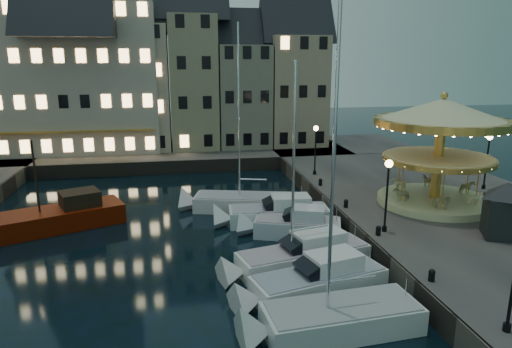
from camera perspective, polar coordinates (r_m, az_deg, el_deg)
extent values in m
plane|color=black|center=(24.65, 0.91, -11.85)|extent=(160.00, 160.00, 0.00)
cube|color=#474442|center=(34.70, 22.33, -3.98)|extent=(16.00, 56.00, 1.30)
cube|color=#474442|center=(50.94, -13.97, 2.19)|extent=(44.00, 12.00, 1.30)
cube|color=#47423A|center=(31.26, 9.74, -5.04)|extent=(0.15, 44.00, 1.30)
cube|color=#47423A|center=(44.97, -11.93, 0.75)|extent=(48.00, 0.15, 1.30)
cylinder|color=black|center=(19.48, 28.86, -16.44)|extent=(0.28, 0.28, 0.30)
cylinder|color=black|center=(27.11, 15.74, -6.60)|extent=(0.28, 0.28, 0.30)
cylinder|color=black|center=(26.56, 15.99, -3.06)|extent=(0.12, 0.12, 3.80)
sphere|color=#FFD18C|center=(26.05, 16.29, 1.25)|extent=(0.44, 0.44, 0.44)
cylinder|color=black|center=(39.14, 7.33, 0.17)|extent=(0.28, 0.28, 0.30)
cylinder|color=black|center=(38.76, 7.41, 2.69)|extent=(0.12, 0.12, 3.80)
sphere|color=#FFD18C|center=(38.41, 7.51, 5.68)|extent=(0.44, 0.44, 0.44)
cylinder|color=black|center=(38.57, 26.56, -1.44)|extent=(0.28, 0.28, 0.30)
cylinder|color=black|center=(38.18, 26.85, 1.09)|extent=(0.12, 0.12, 3.80)
sphere|color=#FFD18C|center=(37.83, 27.19, 4.12)|extent=(0.44, 0.44, 0.44)
cylinder|color=black|center=(21.99, 21.09, -11.89)|extent=(0.28, 0.28, 0.40)
sphere|color=black|center=(21.90, 21.14, -11.37)|extent=(0.30, 0.30, 0.30)
cylinder|color=black|center=(26.42, 15.03, -6.98)|extent=(0.28, 0.28, 0.40)
sphere|color=black|center=(26.35, 15.06, -6.54)|extent=(0.30, 0.30, 0.30)
cylinder|color=black|center=(30.76, 11.17, -3.76)|extent=(0.28, 0.28, 0.40)
sphere|color=black|center=(30.69, 11.19, -3.37)|extent=(0.30, 0.30, 0.30)
cylinder|color=black|center=(35.72, 8.05, -1.12)|extent=(0.28, 0.28, 0.40)
sphere|color=black|center=(35.67, 8.07, -0.78)|extent=(0.30, 0.30, 0.30)
cube|color=gray|center=(54.14, -26.58, 8.40)|extent=(5.00, 8.00, 11.00)
cube|color=slate|center=(52.82, -20.90, 9.40)|extent=(5.60, 8.00, 12.00)
cube|color=tan|center=(52.00, -14.30, 10.37)|extent=(6.20, 8.00, 13.00)
cube|color=gray|center=(51.87, -7.87, 11.21)|extent=(5.00, 8.00, 14.00)
cube|color=gray|center=(52.45, -1.77, 9.72)|extent=(5.60, 8.00, 11.00)
cube|color=tan|center=(53.60, 4.74, 10.31)|extent=(6.20, 8.00, 12.00)
cube|color=#C0B0A1|center=(52.73, -20.99, 11.02)|extent=(16.00, 9.00, 15.00)
cube|color=silver|center=(19.84, 10.62, -17.56)|extent=(6.56, 2.95, 1.30)
cube|color=gray|center=(19.50, 10.71, -15.88)|extent=(6.23, 2.73, 0.10)
cylinder|color=silver|center=(17.16, 9.62, 0.10)|extent=(0.14, 0.14, 11.18)
cube|color=silver|center=(22.30, 7.86, -13.65)|extent=(6.76, 3.67, 1.30)
cube|color=gray|center=(22.00, 7.92, -12.10)|extent=(6.40, 3.43, 0.10)
cube|color=silver|center=(22.21, 9.68, -10.69)|extent=(2.76, 2.16, 0.80)
cube|color=black|center=(21.61, 6.77, -11.60)|extent=(1.44, 1.73, 0.91)
cube|color=silver|center=(24.74, 5.97, -10.68)|extent=(7.42, 3.69, 1.30)
cube|color=gray|center=(24.47, 6.01, -9.25)|extent=(7.03, 3.45, 0.10)
cube|color=silver|center=(24.71, 7.78, -7.99)|extent=(3.00, 2.16, 0.80)
cube|color=black|center=(24.09, 4.83, -8.76)|extent=(1.51, 1.71, 0.95)
cylinder|color=silver|center=(22.67, 4.74, 1.59)|extent=(0.14, 0.14, 9.59)
cube|color=silver|center=(28.88, 5.19, -6.94)|extent=(5.65, 3.65, 1.30)
cube|color=gray|center=(28.64, 5.22, -5.69)|extent=(5.35, 3.41, 0.10)
cube|color=silver|center=(28.47, 6.51, -4.93)|extent=(2.39, 2.09, 0.80)
cube|color=black|center=(28.56, 4.38, -5.03)|extent=(1.36, 1.65, 0.83)
cube|color=silver|center=(30.98, 2.85, -5.41)|extent=(6.80, 2.70, 1.30)
cube|color=gray|center=(30.76, 2.87, -4.24)|extent=(6.46, 2.50, 0.10)
cube|color=silver|center=(30.76, 4.35, -3.42)|extent=(2.64, 1.84, 0.80)
cube|color=black|center=(30.59, 1.89, -3.69)|extent=(1.25, 1.63, 0.92)
cube|color=silver|center=(33.61, -0.67, -3.82)|extent=(8.54, 4.38, 1.30)
cube|color=gray|center=(33.41, -0.67, -2.72)|extent=(8.10, 4.09, 0.10)
cylinder|color=silver|center=(32.34, -2.16, 6.68)|extent=(0.14, 0.14, 11.04)
cube|color=#5C1101|center=(32.80, -23.54, -5.31)|extent=(8.67, 5.85, 1.50)
cube|color=black|center=(32.69, -21.16, -2.93)|extent=(2.99, 2.76, 1.09)
cylinder|color=black|center=(31.88, -25.81, -0.55)|extent=(0.12, 0.12, 4.93)
cylinder|color=#C6C28F|center=(33.13, 21.35, -3.12)|extent=(7.46, 7.46, 0.47)
cylinder|color=gold|center=(32.40, 21.84, 2.17)|extent=(0.65, 0.65, 5.78)
cylinder|color=#C6C28F|center=(32.41, 21.83, 2.01)|extent=(6.90, 6.90, 0.17)
cylinder|color=gold|center=(32.45, 21.80, 1.72)|extent=(7.16, 7.16, 0.33)
cone|color=#C6C28F|center=(31.97, 22.33, 7.41)|extent=(8.58, 8.58, 1.49)
cylinder|color=gold|center=(32.06, 22.20, 6.00)|extent=(8.58, 8.58, 0.47)
sphere|color=gold|center=(31.89, 22.49, 9.07)|extent=(0.47, 0.47, 0.47)
imported|color=#C6C28F|center=(34.90, 24.32, -1.38)|extent=(1.56, 1.13, 0.93)
cube|color=black|center=(28.40, 28.55, -4.80)|extent=(2.50, 2.50, 2.26)
pyramid|color=black|center=(27.88, 29.03, -0.94)|extent=(3.01, 3.01, 0.85)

